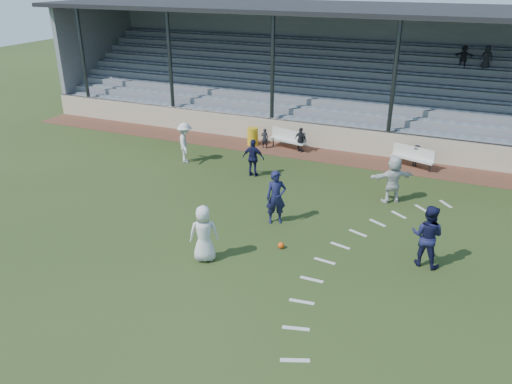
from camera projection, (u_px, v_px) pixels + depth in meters
ground at (225, 259)px, 15.70m from camera, size 90.00×90.00×0.00m
cinder_track at (320, 155)px, 24.51m from camera, size 34.00×2.00×0.02m
retaining_wall at (326, 137)px, 25.15m from camera, size 34.00×0.18×1.20m
bench_left at (288, 137)px, 25.16m from camera, size 2.04×0.90×0.95m
bench_right at (413, 155)px, 22.77m from camera, size 2.03×1.03×0.95m
trash_bin at (253, 136)px, 25.72m from camera, size 0.56×0.56×0.89m
football at (281, 245)px, 16.30m from camera, size 0.21×0.21×0.21m
player_white_lead at (204, 234)px, 15.34m from camera, size 1.07×0.94×1.84m
player_navy_lead at (276, 197)px, 17.62m from camera, size 0.86×0.77×1.96m
player_navy_mid at (427, 236)px, 15.06m from camera, size 1.08×0.90×1.99m
player_white_wing at (185, 143)px, 23.29m from camera, size 1.22×1.40×1.89m
player_navy_wing at (253, 158)px, 21.72m from camera, size 1.01×0.48×1.67m
player_white_back at (393, 179)px, 19.24m from camera, size 1.77×1.43×1.89m
sub_left_near at (265, 138)px, 25.20m from camera, size 0.42×0.31×1.03m
sub_left_far at (301, 140)px, 24.65m from camera, size 0.79×0.55×1.24m
sub_right at (416, 156)px, 22.90m from camera, size 0.75×0.61×1.01m
grandstand at (350, 87)px, 28.45m from camera, size 34.60×9.00×6.61m
penalty_arc at (354, 289)px, 14.23m from camera, size 3.89×14.63×0.01m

